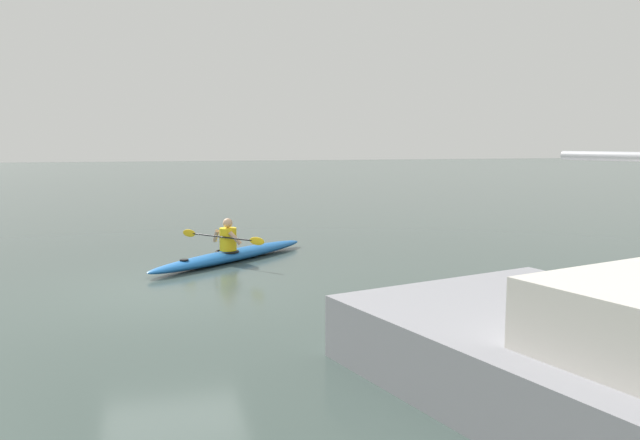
{
  "coord_description": "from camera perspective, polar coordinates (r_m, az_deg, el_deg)",
  "views": [
    {
      "loc": [
        0.43,
        11.06,
        2.61
      ],
      "look_at": [
        -2.06,
        2.37,
        1.49
      ],
      "focal_mm": 35.1,
      "sensor_mm": 36.0,
      "label": 1
    }
  ],
  "objects": [
    {
      "name": "kayak",
      "position": [
        14.01,
        -8.0,
        -3.19
      ],
      "size": [
        4.06,
        3.44,
        0.25
      ],
      "color": "#1959A5",
      "rests_on": "ground"
    },
    {
      "name": "ground_plane",
      "position": [
        11.37,
        -13.47,
        -6.38
      ],
      "size": [
        160.0,
        160.0,
        0.0
      ],
      "primitive_type": "plane",
      "color": "#384742"
    },
    {
      "name": "kayaker",
      "position": [
        13.84,
        -8.45,
        -1.57
      ],
      "size": [
        1.55,
        1.9,
        0.71
      ],
      "color": "yellow",
      "rests_on": "kayak"
    }
  ]
}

